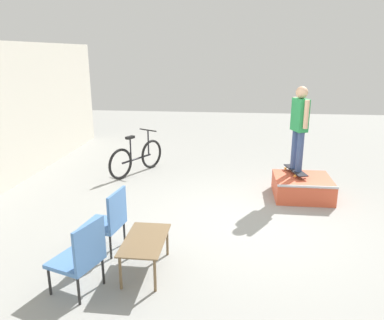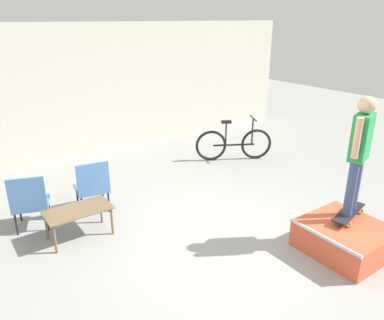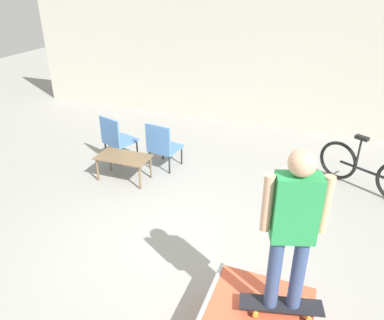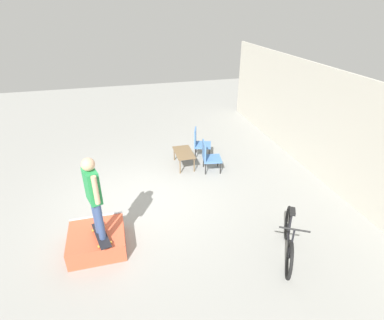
{
  "view_description": "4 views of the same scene",
  "coord_description": "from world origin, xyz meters",
  "px_view_note": "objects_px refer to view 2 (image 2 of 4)",
  "views": [
    {
      "loc": [
        -5.82,
        0.31,
        2.78
      ],
      "look_at": [
        0.35,
        1.0,
        0.98
      ],
      "focal_mm": 35.0,
      "sensor_mm": 36.0,
      "label": 1
    },
    {
      "loc": [
        -3.0,
        -3.54,
        3.09
      ],
      "look_at": [
        0.29,
        1.12,
        0.91
      ],
      "focal_mm": 35.0,
      "sensor_mm": 36.0,
      "label": 2
    },
    {
      "loc": [
        1.66,
        -3.73,
        3.39
      ],
      "look_at": [
        -0.07,
        0.88,
        0.9
      ],
      "focal_mm": 35.0,
      "sensor_mm": 36.0,
      "label": 3
    },
    {
      "loc": [
        6.26,
        -0.39,
        4.48
      ],
      "look_at": [
        0.05,
        1.23,
        1.05
      ],
      "focal_mm": 28.0,
      "sensor_mm": 36.0,
      "label": 4
    }
  ],
  "objects_px": {
    "skateboard_on_ramp": "(349,212)",
    "patio_chair_left": "(30,201)",
    "patio_chair_right": "(92,185)",
    "bicycle": "(234,144)",
    "skate_ramp_box": "(345,238)",
    "person_skater": "(360,147)",
    "coffee_table": "(78,213)"
  },
  "relations": [
    {
      "from": "skateboard_on_ramp",
      "to": "patio_chair_left",
      "type": "distance_m",
      "value": 4.73
    },
    {
      "from": "patio_chair_right",
      "to": "bicycle",
      "type": "distance_m",
      "value": 3.6
    },
    {
      "from": "skate_ramp_box",
      "to": "person_skater",
      "type": "xyz_separation_m",
      "value": [
        0.21,
        0.12,
        1.27
      ]
    },
    {
      "from": "skateboard_on_ramp",
      "to": "person_skater",
      "type": "bearing_deg",
      "value": -27.95
    },
    {
      "from": "person_skater",
      "to": "coffee_table",
      "type": "distance_m",
      "value": 4.06
    },
    {
      "from": "person_skater",
      "to": "patio_chair_left",
      "type": "xyz_separation_m",
      "value": [
        -3.64,
        3.01,
        -0.98
      ]
    },
    {
      "from": "patio_chair_left",
      "to": "bicycle",
      "type": "distance_m",
      "value": 4.59
    },
    {
      "from": "coffee_table",
      "to": "patio_chair_left",
      "type": "distance_m",
      "value": 0.83
    },
    {
      "from": "skate_ramp_box",
      "to": "coffee_table",
      "type": "relative_size",
      "value": 1.15
    },
    {
      "from": "coffee_table",
      "to": "patio_chair_right",
      "type": "distance_m",
      "value": 0.8
    },
    {
      "from": "skate_ramp_box",
      "to": "skateboard_on_ramp",
      "type": "relative_size",
      "value": 1.32
    },
    {
      "from": "skateboard_on_ramp",
      "to": "patio_chair_left",
      "type": "bearing_deg",
      "value": 126.5
    },
    {
      "from": "skate_ramp_box",
      "to": "patio_chair_left",
      "type": "relative_size",
      "value": 1.19
    },
    {
      "from": "person_skater",
      "to": "bicycle",
      "type": "bearing_deg",
      "value": 57.55
    },
    {
      "from": "skate_ramp_box",
      "to": "bicycle",
      "type": "xyz_separation_m",
      "value": [
        1.12,
        3.64,
        0.18
      ]
    },
    {
      "from": "coffee_table",
      "to": "patio_chair_left",
      "type": "xyz_separation_m",
      "value": [
        -0.52,
        0.64,
        0.09
      ]
    },
    {
      "from": "skate_ramp_box",
      "to": "patio_chair_left",
      "type": "distance_m",
      "value": 4.66
    },
    {
      "from": "coffee_table",
      "to": "bicycle",
      "type": "distance_m",
      "value": 4.2
    },
    {
      "from": "coffee_table",
      "to": "patio_chair_left",
      "type": "relative_size",
      "value": 1.03
    },
    {
      "from": "patio_chair_left",
      "to": "patio_chair_right",
      "type": "xyz_separation_m",
      "value": [
        0.99,
        -0.0,
        0.0
      ]
    },
    {
      "from": "skate_ramp_box",
      "to": "person_skater",
      "type": "relative_size",
      "value": 0.66
    },
    {
      "from": "person_skater",
      "to": "skateboard_on_ramp",
      "type": "bearing_deg",
      "value": 148.08
    },
    {
      "from": "coffee_table",
      "to": "patio_chair_left",
      "type": "bearing_deg",
      "value": 128.97
    },
    {
      "from": "patio_chair_right",
      "to": "skate_ramp_box",
      "type": "bearing_deg",
      "value": 137.0
    },
    {
      "from": "skateboard_on_ramp",
      "to": "patio_chair_right",
      "type": "distance_m",
      "value": 4.01
    },
    {
      "from": "skate_ramp_box",
      "to": "patio_chair_right",
      "type": "distance_m",
      "value": 3.98
    },
    {
      "from": "skate_ramp_box",
      "to": "patio_chair_right",
      "type": "bearing_deg",
      "value": 128.02
    },
    {
      "from": "skateboard_on_ramp",
      "to": "person_skater",
      "type": "distance_m",
      "value": 0.99
    },
    {
      "from": "bicycle",
      "to": "skateboard_on_ramp",
      "type": "bearing_deg",
      "value": -75.52
    },
    {
      "from": "person_skater",
      "to": "skate_ramp_box",
      "type": "bearing_deg",
      "value": -167.82
    },
    {
      "from": "person_skater",
      "to": "coffee_table",
      "type": "xyz_separation_m",
      "value": [
        -3.12,
        2.37,
        -1.07
      ]
    },
    {
      "from": "bicycle",
      "to": "patio_chair_right",
      "type": "bearing_deg",
      "value": -142.78
    }
  ]
}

